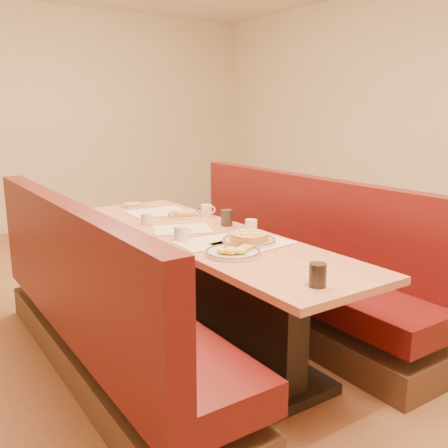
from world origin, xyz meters
TOP-DOWN VIEW (x-y plane):
  - ground at (0.00, 0.00)m, footprint 8.00×8.00m
  - room_envelope at (0.00, 0.00)m, footprint 6.04×8.04m
  - diner_table at (0.00, 0.00)m, footprint 0.70×2.50m
  - booth_left at (-0.73, 0.00)m, footprint 0.55×2.50m
  - booth_right at (0.73, 0.00)m, footprint 0.55×2.50m
  - placemat_near_left at (-0.11, -0.20)m, footprint 0.39×0.30m
  - placemat_near_right at (0.09, -0.36)m, footprint 0.47×0.37m
  - placemat_far_left at (-0.08, 0.18)m, footprint 0.44×0.39m
  - placemat_far_right at (0.05, 0.78)m, footprint 0.45×0.35m
  - pancake_plate at (0.09, -0.33)m, footprint 0.32×0.32m
  - eggs_plate at (-0.14, -0.48)m, footprint 0.31×0.31m
  - extra_plate_mid at (0.14, 0.55)m, footprint 0.25×0.25m
  - extra_plate_far at (-0.02, 1.10)m, footprint 0.19×0.19m
  - coffee_mug_a at (0.26, -0.12)m, footprint 0.11×0.08m
  - coffee_mug_b at (-0.22, -0.06)m, footprint 0.12×0.08m
  - coffee_mug_c at (0.28, 0.45)m, footprint 0.12×0.08m
  - coffee_mug_d at (-0.20, 0.46)m, footprint 0.10×0.07m
  - soda_tumbler_near at (-0.11, -1.10)m, footprint 0.08×0.08m
  - soda_tumbler_mid at (0.23, 0.12)m, footprint 0.08×0.08m

SIDE VIEW (x-z plane):
  - ground at x=0.00m, z-range 0.00..0.00m
  - booth_left at x=-0.73m, z-range -0.16..0.89m
  - booth_right at x=0.73m, z-range -0.16..0.89m
  - diner_table at x=0.00m, z-range 0.00..0.75m
  - placemat_near_left at x=-0.11m, z-range 0.75..0.76m
  - placemat_near_right at x=0.09m, z-range 0.75..0.76m
  - placemat_far_left at x=-0.08m, z-range 0.75..0.76m
  - placemat_far_right at x=0.05m, z-range 0.75..0.76m
  - extra_plate_far at x=-0.02m, z-range 0.74..0.78m
  - extra_plate_mid at x=0.14m, z-range 0.74..0.79m
  - eggs_plate at x=-0.14m, z-range 0.74..0.80m
  - pancake_plate at x=0.09m, z-range 0.74..0.81m
  - coffee_mug_d at x=-0.20m, z-range 0.75..0.83m
  - coffee_mug_a at x=0.26m, z-range 0.75..0.83m
  - coffee_mug_c at x=0.28m, z-range 0.75..0.84m
  - coffee_mug_b at x=-0.22m, z-range 0.75..0.84m
  - soda_tumbler_near at x=-0.11m, z-range 0.75..0.86m
  - soda_tumbler_mid at x=0.23m, z-range 0.75..0.86m
  - room_envelope at x=0.00m, z-range 0.52..3.34m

